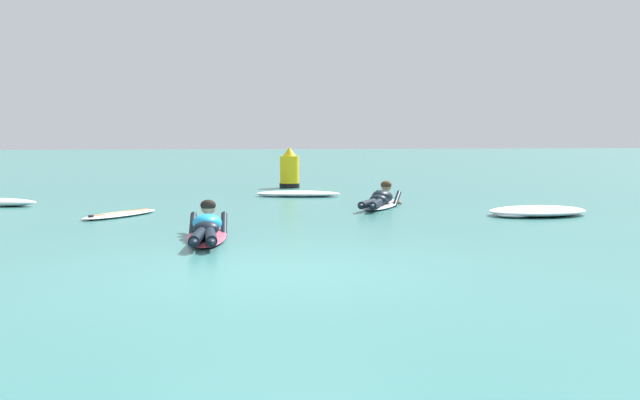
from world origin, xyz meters
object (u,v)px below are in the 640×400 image
(surfer_far, at_px, (381,200))
(drifting_surfboard, at_px, (120,214))
(surfer_near, at_px, (207,229))
(channel_marker_buoy, at_px, (289,171))

(surfer_far, xyz_separation_m, drifting_surfboard, (-4.86, -0.85, -0.11))
(surfer_near, distance_m, surfer_far, 5.32)
(drifting_surfboard, xyz_separation_m, channel_marker_buoy, (3.81, 6.74, 0.40))
(surfer_far, distance_m, drifting_surfboard, 4.93)
(surfer_far, height_order, drifting_surfboard, surfer_far)
(surfer_near, bearing_deg, drifting_surfboard, 114.03)
(surfer_far, bearing_deg, surfer_near, -130.01)
(drifting_surfboard, bearing_deg, channel_marker_buoy, 60.52)
(channel_marker_buoy, bearing_deg, surfer_far, -79.94)
(surfer_near, relative_size, surfer_far, 1.14)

